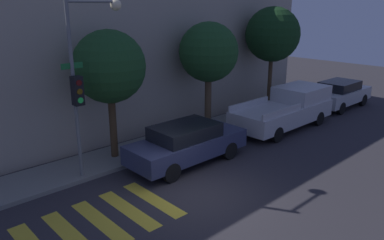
{
  "coord_description": "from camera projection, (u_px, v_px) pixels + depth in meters",
  "views": [
    {
      "loc": [
        -7.01,
        -7.31,
        5.55
      ],
      "look_at": [
        1.71,
        2.1,
        1.6
      ],
      "focal_mm": 35.0,
      "sensor_mm": 36.0,
      "label": 1
    }
  ],
  "objects": [
    {
      "name": "ground_plane",
      "position": [
        198.0,
        197.0,
        11.31
      ],
      "size": [
        60.0,
        60.0,
        0.0
      ],
      "primitive_type": "plane",
      "color": "#2D2B30"
    },
    {
      "name": "tree_near_corner",
      "position": [
        109.0,
        67.0,
        13.05
      ],
      "size": [
        2.57,
        2.57,
        4.78
      ],
      "color": "#42301E",
      "rests_on": "ground"
    },
    {
      "name": "sidewalk",
      "position": [
        122.0,
        155.0,
        14.24
      ],
      "size": [
        26.0,
        2.02,
        0.14
      ],
      "primitive_type": "cube",
      "color": "slate",
      "rests_on": "ground"
    },
    {
      "name": "traffic_light_pole",
      "position": [
        85.0,
        69.0,
        11.55
      ],
      "size": [
        2.19,
        0.56,
        5.8
      ],
      "color": "slate",
      "rests_on": "ground"
    },
    {
      "name": "building_row",
      "position": [
        62.0,
        53.0,
        16.31
      ],
      "size": [
        26.0,
        6.0,
        7.08
      ],
      "primitive_type": "cube",
      "color": "#A89E8E",
      "rests_on": "ground"
    },
    {
      "name": "sedan_near_corner",
      "position": [
        187.0,
        143.0,
        13.5
      ],
      "size": [
        4.57,
        1.78,
        1.49
      ],
      "color": "#2D3351",
      "rests_on": "ground"
    },
    {
      "name": "pickup_truck",
      "position": [
        287.0,
        108.0,
        17.6
      ],
      "size": [
        5.52,
        2.08,
        1.8
      ],
      "color": "#BCBCC1",
      "rests_on": "ground"
    },
    {
      "name": "tree_far_end",
      "position": [
        273.0,
        35.0,
        19.06
      ],
      "size": [
        2.78,
        2.78,
        5.51
      ],
      "color": "#4C3823",
      "rests_on": "ground"
    },
    {
      "name": "tree_midblock",
      "position": [
        209.0,
        53.0,
        16.22
      ],
      "size": [
        2.6,
        2.6,
        4.9
      ],
      "color": "brown",
      "rests_on": "ground"
    },
    {
      "name": "sedan_middle",
      "position": [
        340.0,
        94.0,
        21.02
      ],
      "size": [
        4.31,
        1.78,
        1.5
      ],
      "color": "#B7BABF",
      "rests_on": "ground"
    },
    {
      "name": "crosswalk",
      "position": [
        86.0,
        228.0,
        9.74
      ],
      "size": [
        4.84,
        2.6,
        0.0
      ],
      "color": "gold",
      "rests_on": "ground"
    }
  ]
}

